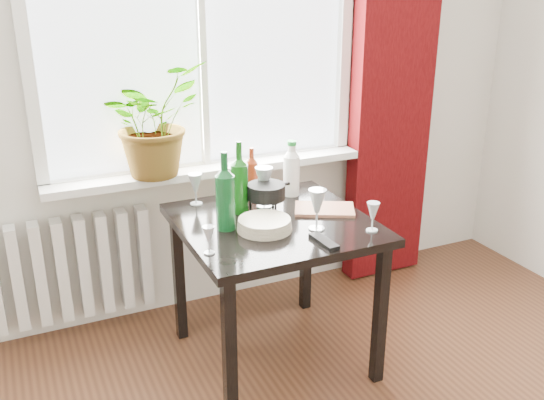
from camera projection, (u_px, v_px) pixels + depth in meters
name	position (u px, v px, depth m)	size (l,w,h in m)	color
window	(199.00, 16.00, 3.00)	(1.72, 0.08, 1.62)	white
windowsill	(210.00, 169.00, 3.22)	(1.72, 0.20, 0.04)	white
curtain	(394.00, 67.00, 3.46)	(0.50, 0.12, 2.56)	#370506
radiator	(73.00, 268.00, 3.11)	(0.80, 0.10, 0.55)	silver
table	(274.00, 239.00, 2.81)	(0.85, 0.85, 0.74)	black
potted_plant	(153.00, 120.00, 2.98)	(0.50, 0.44, 0.56)	#376C1C
wine_bottle_left	(225.00, 190.00, 2.63)	(0.08, 0.08, 0.36)	#0D461C
wine_bottle_right	(239.00, 177.00, 2.81)	(0.08, 0.08, 0.35)	#0E490E
bottle_amber	(252.00, 171.00, 3.05)	(0.06, 0.06, 0.25)	maroon
cleaning_bottle	(292.00, 168.00, 3.04)	(0.08, 0.08, 0.29)	white
wineglass_front_right	(317.00, 209.00, 2.65)	(0.08, 0.08, 0.19)	#B6BEC4
wineglass_far_right	(373.00, 217.00, 2.64)	(0.06, 0.06, 0.14)	silver
wineglass_back_center	(264.00, 186.00, 2.91)	(0.09, 0.09, 0.21)	silver
wineglass_back_left	(196.00, 189.00, 2.94)	(0.07, 0.07, 0.16)	#B0B5BD
wineglass_front_left	(209.00, 240.00, 2.43)	(0.05, 0.05, 0.12)	#B4B8C2
plate_stack	(264.00, 225.00, 2.66)	(0.24, 0.24, 0.05)	beige
fondue_pot	(266.00, 198.00, 2.85)	(0.21, 0.18, 0.14)	black
tv_remote	(324.00, 241.00, 2.54)	(0.05, 0.17, 0.02)	black
cutting_board	(324.00, 209.00, 2.89)	(0.28, 0.18, 0.02)	#AB6B4D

